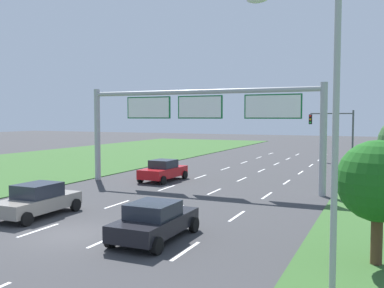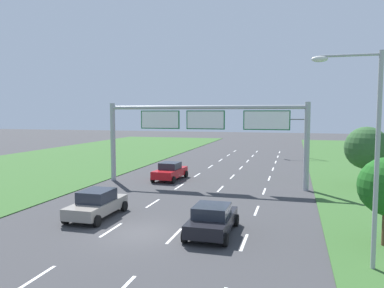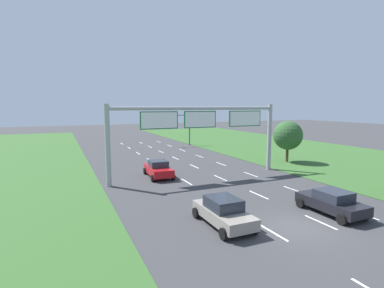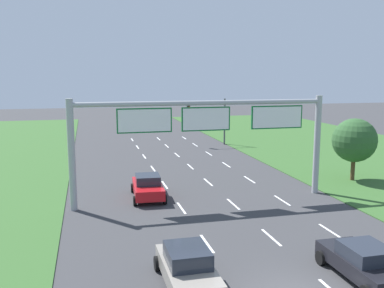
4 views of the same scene
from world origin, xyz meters
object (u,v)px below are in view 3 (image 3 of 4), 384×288
Objects in this scene: car_mid_lane at (332,202)px; traffic_light_mast at (179,123)px; car_lead_silver at (158,169)px; sign_gantry at (200,125)px; roadside_tree_mid at (288,135)px; car_near_red at (223,212)px.

traffic_light_mast is (3.35, 34.63, 3.10)m from car_mid_lane.
sign_gantry reaches higher than car_lead_silver.
roadside_tree_mid is (9.63, 14.92, 2.51)m from car_mid_lane.
car_mid_lane is 13.55m from sign_gantry.
car_lead_silver is 1.03× the size of car_mid_lane.
car_lead_silver is 15.68m from car_mid_lane.
car_lead_silver is at bearing 156.93° from sign_gantry.
car_lead_silver is 23.27m from traffic_light_mast.
car_lead_silver is at bearing 88.95° from car_near_red.
traffic_light_mast is at bearing 84.62° from car_mid_lane.
sign_gantry is 3.08× the size of traffic_light_mast.
car_mid_lane is at bearing -95.52° from traffic_light_mast.
roadside_tree_mid is (12.94, 2.48, -1.70)m from sign_gantry.
roadside_tree_mid is at bearing 10.83° from sign_gantry.
sign_gantry is at bearing -169.17° from roadside_tree_mid.
car_mid_lane is 34.93m from traffic_light_mast.
sign_gantry is (3.71, -1.58, 4.18)m from car_lead_silver.
car_near_red is at bearing 170.75° from car_mid_lane.
sign_gantry is at bearing 70.70° from car_near_red.
sign_gantry is at bearing -19.87° from car_lead_silver.
sign_gantry reaches higher than car_near_red.
roadside_tree_mid reaches higher than car_lead_silver.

